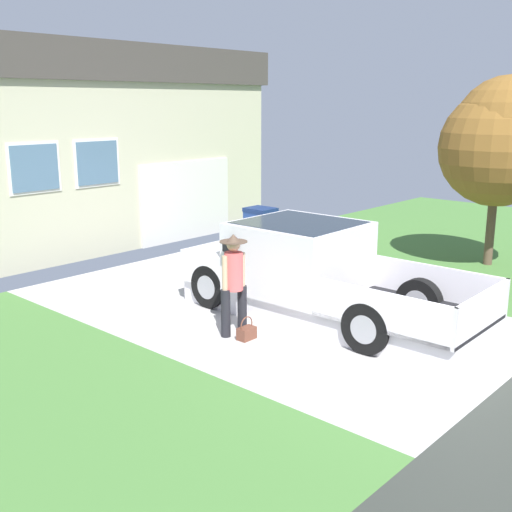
% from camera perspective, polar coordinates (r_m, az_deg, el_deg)
% --- Properties ---
extents(pickup_truck, '(2.15, 5.42, 1.64)m').
position_cam_1_polar(pickup_truck, '(11.08, 4.62, -1.67)').
color(pickup_truck, white).
rests_on(pickup_truck, ground).
extents(person_with_hat, '(0.49, 0.44, 1.66)m').
position_cam_1_polar(person_with_hat, '(10.02, -2.04, -2.12)').
color(person_with_hat, black).
rests_on(person_with_hat, ground).
extents(handbag, '(0.29, 0.19, 0.38)m').
position_cam_1_polar(handbag, '(10.05, -0.86, -6.94)').
color(handbag, brown).
rests_on(handbag, ground).
extents(house_with_garage, '(9.54, 5.35, 5.08)m').
position_cam_1_polar(house_with_garage, '(18.23, -15.57, 9.83)').
color(house_with_garage, '#BDB99A').
rests_on(house_with_garage, ground).
extents(front_yard_tree, '(2.58, 2.60, 4.26)m').
position_cam_1_polar(front_yard_tree, '(14.86, 21.50, 9.74)').
color(front_yard_tree, brown).
rests_on(front_yard_tree, ground).
extents(wheeled_trash_bin, '(0.60, 0.72, 1.07)m').
position_cam_1_polar(wheeled_trash_bin, '(16.03, 0.41, 2.67)').
color(wheeled_trash_bin, navy).
rests_on(wheeled_trash_bin, ground).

